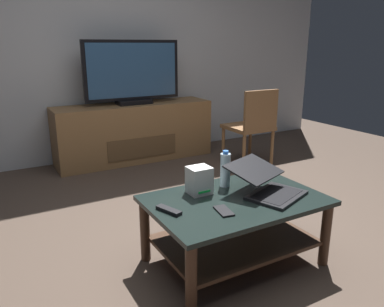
{
  "coord_description": "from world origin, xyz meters",
  "views": [
    {
      "loc": [
        -1.21,
        -1.85,
        1.3
      ],
      "look_at": [
        0.01,
        0.3,
        0.57
      ],
      "focal_mm": 35.0,
      "sensor_mm": 36.0,
      "label": 1
    }
  ],
  "objects_px": {
    "coffee_table": "(235,218)",
    "router_box": "(199,180)",
    "dining_chair": "(253,124)",
    "television": "(133,74)",
    "cell_phone": "(224,211)",
    "tv_remote": "(169,210)",
    "laptop": "(267,184)",
    "water_bottle_near": "(225,170)",
    "media_cabinet": "(135,132)"
  },
  "relations": [
    {
      "from": "coffee_table",
      "to": "router_box",
      "type": "xyz_separation_m",
      "value": [
        -0.15,
        0.17,
        0.21
      ]
    },
    {
      "from": "coffee_table",
      "to": "router_box",
      "type": "bearing_deg",
      "value": 129.98
    },
    {
      "from": "dining_chair",
      "to": "television",
      "type": "bearing_deg",
      "value": 138.34
    },
    {
      "from": "coffee_table",
      "to": "dining_chair",
      "type": "relative_size",
      "value": 1.2
    },
    {
      "from": "coffee_table",
      "to": "dining_chair",
      "type": "height_order",
      "value": "dining_chair"
    },
    {
      "from": "dining_chair",
      "to": "cell_phone",
      "type": "xyz_separation_m",
      "value": [
        -1.42,
        -1.55,
        -0.06
      ]
    },
    {
      "from": "dining_chair",
      "to": "cell_phone",
      "type": "bearing_deg",
      "value": -132.5
    },
    {
      "from": "tv_remote",
      "to": "cell_phone",
      "type": "bearing_deg",
      "value": -48.64
    },
    {
      "from": "router_box",
      "to": "cell_phone",
      "type": "relative_size",
      "value": 1.19
    },
    {
      "from": "television",
      "to": "router_box",
      "type": "xyz_separation_m",
      "value": [
        -0.41,
        -2.14,
        -0.48
      ]
    },
    {
      "from": "dining_chair",
      "to": "laptop",
      "type": "relative_size",
      "value": 1.7
    },
    {
      "from": "water_bottle_near",
      "to": "cell_phone",
      "type": "height_order",
      "value": "water_bottle_near"
    },
    {
      "from": "router_box",
      "to": "water_bottle_near",
      "type": "relative_size",
      "value": 0.71
    },
    {
      "from": "coffee_table",
      "to": "cell_phone",
      "type": "relative_size",
      "value": 7.31
    },
    {
      "from": "tv_remote",
      "to": "media_cabinet",
      "type": "bearing_deg",
      "value": 53.74
    },
    {
      "from": "coffee_table",
      "to": "tv_remote",
      "type": "bearing_deg",
      "value": 176.71
    },
    {
      "from": "television",
      "to": "water_bottle_near",
      "type": "distance_m",
      "value": 2.18
    },
    {
      "from": "coffee_table",
      "to": "media_cabinet",
      "type": "xyz_separation_m",
      "value": [
        0.26,
        2.34,
        0.03
      ]
    },
    {
      "from": "coffee_table",
      "to": "laptop",
      "type": "xyz_separation_m",
      "value": [
        0.2,
        -0.04,
        0.19
      ]
    },
    {
      "from": "coffee_table",
      "to": "media_cabinet",
      "type": "distance_m",
      "value": 2.35
    },
    {
      "from": "dining_chair",
      "to": "water_bottle_near",
      "type": "distance_m",
      "value": 1.73
    },
    {
      "from": "coffee_table",
      "to": "media_cabinet",
      "type": "bearing_deg",
      "value": 83.56
    },
    {
      "from": "television",
      "to": "water_bottle_near",
      "type": "xyz_separation_m",
      "value": [
        -0.21,
        -2.12,
        -0.45
      ]
    },
    {
      "from": "media_cabinet",
      "to": "coffee_table",
      "type": "bearing_deg",
      "value": -96.44
    },
    {
      "from": "media_cabinet",
      "to": "laptop",
      "type": "distance_m",
      "value": 2.38
    },
    {
      "from": "coffee_table",
      "to": "water_bottle_near",
      "type": "relative_size",
      "value": 4.34
    },
    {
      "from": "dining_chair",
      "to": "laptop",
      "type": "height_order",
      "value": "dining_chair"
    },
    {
      "from": "laptop",
      "to": "water_bottle_near",
      "type": "distance_m",
      "value": 0.28
    },
    {
      "from": "coffee_table",
      "to": "television",
      "type": "xyz_separation_m",
      "value": [
        0.26,
        2.32,
        0.69
      ]
    },
    {
      "from": "coffee_table",
      "to": "router_box",
      "type": "height_order",
      "value": "router_box"
    },
    {
      "from": "dining_chair",
      "to": "water_bottle_near",
      "type": "height_order",
      "value": "dining_chair"
    },
    {
      "from": "cell_phone",
      "to": "media_cabinet",
      "type": "bearing_deg",
      "value": 89.68
    },
    {
      "from": "media_cabinet",
      "to": "router_box",
      "type": "xyz_separation_m",
      "value": [
        -0.41,
        -2.16,
        0.18
      ]
    },
    {
      "from": "laptop",
      "to": "router_box",
      "type": "height_order",
      "value": "laptop"
    },
    {
      "from": "router_box",
      "to": "tv_remote",
      "type": "relative_size",
      "value": 1.04
    },
    {
      "from": "media_cabinet",
      "to": "tv_remote",
      "type": "distance_m",
      "value": 2.42
    },
    {
      "from": "coffee_table",
      "to": "laptop",
      "type": "relative_size",
      "value": 2.04
    },
    {
      "from": "television",
      "to": "tv_remote",
      "type": "relative_size",
      "value": 6.82
    },
    {
      "from": "media_cabinet",
      "to": "dining_chair",
      "type": "bearing_deg",
      "value": -42.35
    },
    {
      "from": "coffee_table",
      "to": "dining_chair",
      "type": "bearing_deg",
      "value": 48.73
    },
    {
      "from": "router_box",
      "to": "tv_remote",
      "type": "height_order",
      "value": "router_box"
    },
    {
      "from": "dining_chair",
      "to": "laptop",
      "type": "xyz_separation_m",
      "value": [
        -1.05,
        -1.47,
        0.0
      ]
    },
    {
      "from": "television",
      "to": "tv_remote",
      "type": "bearing_deg",
      "value": -106.76
    },
    {
      "from": "coffee_table",
      "to": "laptop",
      "type": "bearing_deg",
      "value": -11.23
    },
    {
      "from": "television",
      "to": "laptop",
      "type": "height_order",
      "value": "television"
    },
    {
      "from": "coffee_table",
      "to": "television",
      "type": "relative_size",
      "value": 0.94
    },
    {
      "from": "router_box",
      "to": "tv_remote",
      "type": "distance_m",
      "value": 0.33
    },
    {
      "from": "water_bottle_near",
      "to": "tv_remote",
      "type": "height_order",
      "value": "water_bottle_near"
    },
    {
      "from": "router_box",
      "to": "cell_phone",
      "type": "height_order",
      "value": "router_box"
    },
    {
      "from": "dining_chair",
      "to": "coffee_table",
      "type": "bearing_deg",
      "value": -131.27
    }
  ]
}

